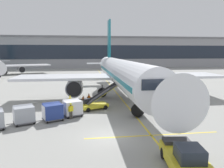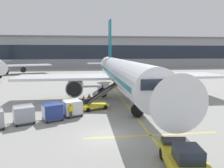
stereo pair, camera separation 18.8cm
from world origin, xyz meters
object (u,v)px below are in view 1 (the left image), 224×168
Objects in this scene: baggage_cart_lead at (72,107)px; pushback_tug at (185,158)px; belt_loader at (96,102)px; ground_crew_by_loader at (71,110)px; baggage_cart_third at (24,114)px; safety_cone_wingtip at (83,97)px; ground_crew_by_carts at (70,101)px; safety_cone_engine_keepout at (89,95)px; baggage_cart_second at (53,111)px; parked_airplane at (122,73)px.

pushback_tug is (7.39, -12.34, -0.17)m from baggage_cart_lead.
belt_loader is 4.64m from ground_crew_by_loader.
baggage_cart_third is 4.20× the size of safety_cone_wingtip.
baggage_cart_lead is at bearing -82.42° from ground_crew_by_carts.
safety_cone_engine_keepout is at bearing 77.79° from baggage_cart_lead.
pushback_tug is at bearing -72.98° from belt_loader.
baggage_cart_lead is 3.69× the size of safety_cone_engine_keepout.
baggage_cart_second is 1.93m from ground_crew_by_loader.
belt_loader is 1.87× the size of baggage_cart_lead.
pushback_tug is (0.10, -21.42, -3.10)m from parked_airplane.
parked_airplane is 12.00m from baggage_cart_lead.
safety_cone_engine_keepout is (4.10, 10.99, -0.63)m from baggage_cart_second.
baggage_cart_lead is at bearing -98.12° from safety_cone_wingtip.
baggage_cart_second is at bearing -109.66° from ground_crew_by_carts.
parked_airplane is 8.09× the size of belt_loader.
belt_loader is 3.84m from baggage_cart_lead.
baggage_cart_third is 3.69× the size of safety_cone_engine_keepout.
baggage_cart_lead is at bearing 84.12° from ground_crew_by_loader.
safety_cone_engine_keepout is 1.49m from safety_cone_wingtip.
baggage_cart_second is (-9.29, -10.39, -2.92)m from parked_airplane.
ground_crew_by_carts is (-0.42, 3.13, -0.00)m from baggage_cart_lead.
baggage_cart_second is at bearing -131.81° from parked_airplane.
baggage_cart_lead is 1.00× the size of baggage_cart_third.
ground_crew_by_loader is at bearing 12.44° from baggage_cart_third.
baggage_cart_third is 15.92m from pushback_tug.
parked_airplane is at bearing 55.30° from belt_loader.
ground_crew_by_loader is at bearing 123.45° from pushback_tug.
baggage_cart_third reaches higher than safety_cone_engine_keepout.
parked_airplane is 8.42m from belt_loader.
pushback_tug is at bearing -49.58° from baggage_cart_second.
baggage_cart_lead reaches higher than pushback_tug.
pushback_tug reaches higher than safety_cone_engine_keepout.
baggage_cart_second is at bearing -146.78° from baggage_cart_lead.
baggage_cart_third is (-2.72, -0.71, 0.00)m from baggage_cart_second.
belt_loader is 1.87× the size of baggage_cart_second.
baggage_cart_third is at bearing 139.57° from pushback_tug.
belt_loader reaches higher than safety_cone_engine_keepout.
baggage_cart_second reaches higher than pushback_tug.
baggage_cart_lead is at bearing 23.14° from baggage_cart_third.
safety_cone_wingtip is (3.21, 9.79, -0.68)m from baggage_cart_second.
baggage_cart_second is 3.69× the size of safety_cone_engine_keepout.
belt_loader reaches higher than ground_crew_by_carts.
ground_crew_by_loader is (-0.10, -1.00, -0.00)m from baggage_cart_lead.
pushback_tug reaches higher than ground_crew_by_carts.
ground_crew_by_loader is at bearing -128.90° from belt_loader.
safety_cone_wingtip is (-0.88, -1.19, -0.05)m from safety_cone_engine_keepout.
belt_loader is 15.64m from pushback_tug.
safety_cone_engine_keepout is at bearing 95.80° from belt_loader.
pushback_tug is at bearing -63.23° from ground_crew_by_carts.
ground_crew_by_loader is at bearing -97.88° from safety_cone_wingtip.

